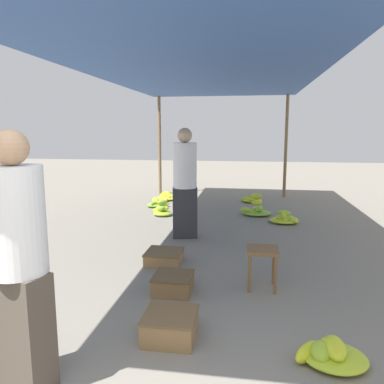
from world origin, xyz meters
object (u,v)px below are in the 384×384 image
object	(u,v)px
shopper_walking_mid	(185,182)
crate_near	(164,257)
banana_pile_left_2	(167,197)
banana_pile_left_0	(162,210)
banana_pile_right_3	(252,199)
banana_pile_right_2	(285,219)
banana_pile_left_1	(157,203)
crate_far	(170,326)
banana_pile_right_1	(256,211)
stool	(262,256)
crate_mid	(173,283)
banana_pile_right_0	(330,354)
vendor_foreground	(19,259)

from	to	relation	value
shopper_walking_mid	crate_near	bearing A→B (deg)	-93.19
banana_pile_left_2	shopper_walking_mid	xyz separation A→B (m)	(1.02, -3.20, 0.85)
banana_pile_left_0	banana_pile_right_3	distance (m)	2.51
banana_pile_right_2	shopper_walking_mid	distance (m)	2.26
banana_pile_left_1	crate_far	xyz separation A→B (m)	(1.44, -5.29, 0.02)
crate_near	banana_pile_right_1	bearing A→B (deg)	67.86
stool	banana_pile_right_2	bearing A→B (deg)	80.16
crate_near	crate_far	xyz separation A→B (m)	(0.46, -1.76, 0.03)
banana_pile_left_2	crate_mid	world-z (taller)	banana_pile_left_2
banana_pile_right_3	crate_far	distance (m)	6.24
stool	crate_far	xyz separation A→B (m)	(-0.79, -1.15, -0.25)
banana_pile_left_0	banana_pile_left_2	distance (m)	1.73
banana_pile_left_1	crate_far	bearing A→B (deg)	-74.77
crate_mid	banana_pile_right_0	bearing A→B (deg)	-36.26
banana_pile_right_0	stool	bearing A→B (deg)	109.80
vendor_foreground	banana_pile_right_2	bearing A→B (deg)	66.22
banana_pile_left_1	banana_pile_right_1	size ratio (longest dim) A/B	0.81
shopper_walking_mid	banana_pile_right_3	bearing A→B (deg)	71.20
banana_pile_right_0	crate_far	world-z (taller)	crate_far
banana_pile_left_0	banana_pile_left_1	world-z (taller)	banana_pile_left_0
banana_pile_right_2	crate_near	bearing A→B (deg)	-126.10
banana_pile_right_1	stool	bearing A→B (deg)	-89.78
vendor_foreground	stool	xyz separation A→B (m)	(1.64, 1.87, -0.54)
banana_pile_left_1	banana_pile_right_0	bearing A→B (deg)	-63.61
banana_pile_left_1	banana_pile_right_2	xyz separation A→B (m)	(2.76, -1.08, -0.01)
banana_pile_left_1	crate_far	size ratio (longest dim) A/B	1.19
vendor_foreground	banana_pile_right_0	xyz separation A→B (m)	(2.11, 0.56, -0.83)
stool	crate_far	world-z (taller)	stool
banana_pile_left_1	vendor_foreground	bearing A→B (deg)	-84.39
banana_pile_left_2	crate_far	world-z (taller)	crate_far
banana_pile_left_0	banana_pile_right_3	size ratio (longest dim) A/B	0.84
banana_pile_left_0	banana_pile_right_0	world-z (taller)	banana_pile_left_0
banana_pile_left_0	banana_pile_right_2	xyz separation A→B (m)	(2.46, -0.28, -0.03)
vendor_foreground	banana_pile_left_0	bearing A→B (deg)	93.14
banana_pile_left_1	shopper_walking_mid	world-z (taller)	shopper_walking_mid
banana_pile_left_2	banana_pile_left_1	bearing A→B (deg)	-91.45
banana_pile_right_1	banana_pile_right_3	world-z (taller)	banana_pile_right_1
banana_pile_left_0	banana_pile_right_1	bearing A→B (deg)	9.45
banana_pile_right_2	crate_near	xyz separation A→B (m)	(-1.78, -2.44, 0.00)
banana_pile_left_2	banana_pile_right_1	bearing A→B (deg)	-32.33
crate_far	banana_pile_left_1	bearing A→B (deg)	105.23
banana_pile_left_1	banana_pile_right_2	world-z (taller)	banana_pile_right_2
stool	banana_pile_right_3	distance (m)	5.06
stool	crate_near	xyz separation A→B (m)	(-1.25, 0.61, -0.28)
banana_pile_right_2	banana_pile_right_3	bearing A→B (deg)	107.23
crate_near	banana_pile_right_3	bearing A→B (deg)	75.33
crate_near	banana_pile_right_2	bearing A→B (deg)	53.90
crate_mid	shopper_walking_mid	bearing A→B (deg)	96.35
banana_pile_right_0	banana_pile_right_3	world-z (taller)	banana_pile_right_3
crate_mid	crate_far	distance (m)	0.90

